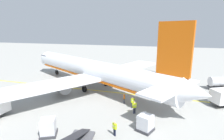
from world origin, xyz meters
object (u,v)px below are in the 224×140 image
object	(u,v)px
cargo_container_near	(48,127)
cargo_container_far	(145,123)
crew_loader_right	(134,107)
crew_loader_left	(115,127)
airliner_foreground	(92,70)
crew_supervisor	(133,102)
crew_marshaller	(124,98)
cargo_container_mid	(178,80)

from	to	relation	value
cargo_container_near	cargo_container_far	bearing A→B (deg)	-68.41
crew_loader_right	crew_loader_left	bearing A→B (deg)	168.66
airliner_foreground	crew_loader_left	xyz separation A→B (m)	(-14.00, -8.43, -2.43)
cargo_container_near	crew_supervisor	xyz separation A→B (m)	(9.10, -7.32, 0.05)
crew_supervisor	crew_marshaller	bearing A→B (deg)	52.59
cargo_container_near	cargo_container_far	distance (m)	10.36
airliner_foreground	crew_loader_left	bearing A→B (deg)	-148.93
cargo_container_near	cargo_container_mid	bearing A→B (deg)	-31.62
cargo_container_far	crew_marshaller	bearing A→B (deg)	30.77
crew_supervisor	cargo_container_near	bearing A→B (deg)	141.21
cargo_container_near	crew_marshaller	size ratio (longest dim) A/B	1.34
crew_marshaller	cargo_container_near	bearing A→B (deg)	150.55
crew_marshaller	crew_loader_right	size ratio (longest dim) A/B	0.96
cargo_container_near	cargo_container_mid	distance (m)	27.11
crew_loader_left	crew_loader_right	bearing A→B (deg)	-11.34
cargo_container_near	crew_marshaller	world-z (taller)	cargo_container_near
crew_loader_left	crew_supervisor	distance (m)	7.23
crew_loader_right	cargo_container_mid	bearing A→B (deg)	-22.26
cargo_container_far	crew_supervisor	distance (m)	5.78
crew_marshaller	crew_loader_right	bearing A→B (deg)	-143.84
airliner_foreground	cargo_container_mid	world-z (taller)	airliner_foreground
cargo_container_near	crew_supervisor	distance (m)	11.68
airliner_foreground	crew_loader_right	distance (m)	12.95
crew_marshaller	crew_loader_left	world-z (taller)	crew_marshaller
crew_loader_left	crew_supervisor	xyz separation A→B (m)	(7.21, -0.61, 0.03)
cargo_container_mid	crew_loader_left	distance (m)	22.48
cargo_container_mid	crew_marshaller	distance (m)	15.34
crew_supervisor	crew_loader_right	bearing A→B (deg)	-162.45
airliner_foreground	cargo_container_far	world-z (taller)	airliner_foreground
crew_loader_right	crew_supervisor	size ratio (longest dim) A/B	1.01
cargo_container_mid	crew_marshaller	bearing A→B (deg)	146.70
crew_loader_right	crew_supervisor	bearing A→B (deg)	17.55
cargo_container_near	crew_loader_right	bearing A→B (deg)	-46.29
cargo_container_mid	crew_supervisor	size ratio (longest dim) A/B	1.18
cargo_container_mid	crew_loader_right	bearing A→B (deg)	157.74
airliner_foreground	cargo_container_near	bearing A→B (deg)	-173.80
crew_loader_left	crew_loader_right	world-z (taller)	crew_loader_right
crew_loader_left	cargo_container_near	bearing A→B (deg)	105.78
cargo_container_mid	cargo_container_far	world-z (taller)	cargo_container_mid
crew_loader_left	cargo_container_mid	bearing A→B (deg)	-19.51
airliner_foreground	crew_marshaller	size ratio (longest dim) A/B	23.20
cargo_container_mid	crew_supervisor	bearing A→B (deg)	153.74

